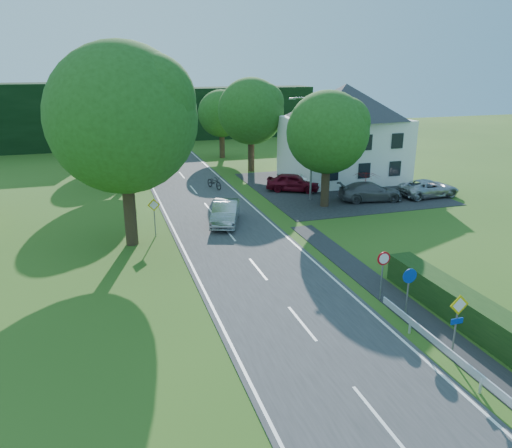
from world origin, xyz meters
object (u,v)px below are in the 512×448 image
object	(u,v)px
streetlight	(310,144)
parked_car_silver_a	(320,179)
moving_car	(225,213)
motorcycle	(214,182)
parked_car_red	(293,182)
parked_car_grey	(370,192)
parked_car_silver_b	(429,188)
parasol	(366,184)

from	to	relation	value
streetlight	parked_car_silver_a	world-z (taller)	streetlight
moving_car	motorcycle	bearing A→B (deg)	101.05
parked_car_silver_a	moving_car	bearing A→B (deg)	101.26
parked_car_red	parked_car_silver_a	xyz separation A→B (m)	(2.70, 0.58, -0.04)
parked_car_red	parked_car_grey	world-z (taller)	parked_car_red
parked_car_red	parked_car_silver_a	size ratio (longest dim) A/B	1.02
parked_car_grey	motorcycle	bearing A→B (deg)	64.54
parked_car_silver_a	motorcycle	bearing A→B (deg)	50.79
moving_car	parked_car_red	size ratio (longest dim) A/B	1.05
moving_car	parked_car_grey	size ratio (longest dim) A/B	0.93
moving_car	parked_car_silver_a	xyz separation A→B (m)	(10.32, 7.49, -0.05)
moving_car	parked_car_red	world-z (taller)	moving_car
moving_car	parked_car_silver_b	xyz separation A→B (m)	(17.39, 1.91, -0.08)
streetlight	moving_car	xyz separation A→B (m)	(-7.76, -3.91, -3.66)
motorcycle	parasol	bearing A→B (deg)	-49.48
moving_car	parasol	distance (m)	12.95
moving_car	parked_car_silver_a	distance (m)	12.75
parked_car_red	parked_car_silver_b	world-z (taller)	parked_car_red
moving_car	parasol	size ratio (longest dim) A/B	2.05
streetlight	parked_car_grey	world-z (taller)	streetlight
parked_car_silver_a	parasol	xyz separation A→B (m)	(2.17, -4.08, 0.30)
parked_car_red	streetlight	bearing A→B (deg)	-149.46
motorcycle	parked_car_grey	distance (m)	13.14
parked_car_silver_b	parked_car_red	bearing A→B (deg)	61.82
streetlight	moving_car	bearing A→B (deg)	-153.25
moving_car	parked_car_grey	xyz separation A→B (m)	(12.27, 2.24, -0.04)
moving_car	motorcycle	size ratio (longest dim) A/B	2.20
motorcycle	parasol	distance (m)	12.70
motorcycle	parked_car_grey	xyz separation A→B (m)	(10.77, -7.53, 0.17)
parked_car_grey	parked_car_silver_b	world-z (taller)	parked_car_grey
streetlight	parasol	size ratio (longest dim) A/B	3.53
moving_car	parked_car_silver_a	bearing A→B (deg)	55.76
parked_car_red	parked_car_silver_a	bearing A→B (deg)	-50.07
streetlight	parked_car_red	distance (m)	4.74
motorcycle	parasol	xyz separation A→B (m)	(10.99, -6.36, 0.47)
parked_car_silver_a	parked_car_grey	xyz separation A→B (m)	(1.95, -5.25, 0.01)
streetlight	parked_car_silver_a	bearing A→B (deg)	54.46
streetlight	parked_car_silver_b	world-z (taller)	streetlight
parked_car_silver_b	parasol	size ratio (longest dim) A/B	2.19
parked_car_red	parked_car_silver_b	bearing A→B (deg)	-89.26
moving_car	parked_car_silver_b	size ratio (longest dim) A/B	0.94
motorcycle	parked_car_silver_a	xyz separation A→B (m)	(8.82, -2.28, 0.16)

